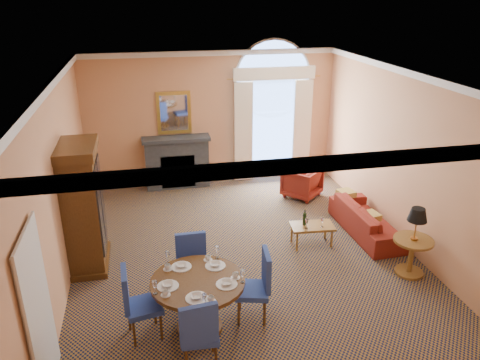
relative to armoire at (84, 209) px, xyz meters
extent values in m
plane|color=#111938|center=(2.72, -0.35, -1.06)|extent=(7.50, 7.50, 0.00)
cube|color=tan|center=(2.72, 3.40, 0.54)|extent=(6.00, 0.04, 3.20)
cube|color=tan|center=(-0.28, -0.35, 0.54)|extent=(0.04, 7.50, 3.20)
cube|color=tan|center=(5.72, -0.35, 0.54)|extent=(0.04, 7.50, 3.20)
cube|color=silver|center=(2.72, -0.35, 2.14)|extent=(6.00, 7.50, 0.04)
cube|color=silver|center=(2.72, -0.35, 2.08)|extent=(6.00, 7.50, 0.12)
cube|color=silver|center=(-0.24, -2.75, -0.03)|extent=(0.08, 0.90, 2.06)
cube|color=#353A3F|center=(1.82, 3.20, -0.46)|extent=(1.50, 0.40, 1.20)
cube|color=#353A3F|center=(1.82, 3.17, 0.18)|extent=(1.60, 0.46, 0.08)
cube|color=gold|center=(1.82, 3.37, 0.74)|extent=(0.80, 0.04, 1.00)
cube|color=silver|center=(1.82, 3.35, 0.74)|extent=(0.64, 0.02, 0.84)
cube|color=silver|center=(4.22, 3.38, 0.19)|extent=(1.90, 0.04, 2.50)
cube|color=#83A3DB|center=(4.22, 3.37, 0.19)|extent=(1.70, 0.02, 2.30)
cylinder|color=silver|center=(4.22, 3.38, 1.44)|extent=(1.90, 0.04, 1.90)
cube|color=#F1E6CC|center=(3.47, 3.26, 0.19)|extent=(0.45, 0.06, 2.45)
cube|color=#F1E6CC|center=(4.97, 3.26, 0.19)|extent=(0.45, 0.06, 2.45)
cube|color=#F1E6CC|center=(4.22, 3.26, 1.59)|extent=(2.00, 0.08, 0.30)
cube|color=#40250E|center=(0.00, 0.00, -0.04)|extent=(0.56, 1.02, 2.04)
cube|color=#40250E|center=(0.00, 0.00, 1.06)|extent=(0.63, 1.12, 0.16)
cube|color=#40250E|center=(0.00, 0.00, -1.01)|extent=(0.63, 1.12, 0.10)
cylinder|color=#40250E|center=(1.65, -2.10, -0.27)|extent=(1.30, 1.30, 0.05)
cylinder|color=#40250E|center=(1.65, -2.10, -0.68)|extent=(0.17, 0.17, 0.76)
cylinder|color=#40250E|center=(1.65, -2.10, -1.03)|extent=(0.65, 0.65, 0.06)
cylinder|color=silver|center=(1.94, -1.81, -0.24)|extent=(0.29, 0.29, 0.01)
imported|color=silver|center=(1.94, -1.81, -0.21)|extent=(0.15, 0.15, 0.04)
imported|color=silver|center=(1.86, -1.63, -0.20)|extent=(0.09, 0.09, 0.07)
cylinder|color=silver|center=(1.46, -1.74, -0.24)|extent=(0.29, 0.29, 0.01)
imported|color=silver|center=(1.46, -1.74, -0.21)|extent=(0.15, 0.15, 0.04)
imported|color=silver|center=(1.27, -1.76, -0.20)|extent=(0.09, 0.09, 0.07)
cylinder|color=silver|center=(1.24, -2.17, -0.24)|extent=(0.29, 0.29, 0.01)
imported|color=silver|center=(1.24, -2.17, -0.21)|extent=(0.15, 0.15, 0.04)
imported|color=silver|center=(1.20, -2.36, -0.20)|extent=(0.09, 0.09, 0.07)
cylinder|color=silver|center=(1.59, -2.51, -0.24)|extent=(0.29, 0.29, 0.01)
imported|color=silver|center=(1.59, -2.51, -0.21)|extent=(0.15, 0.15, 0.04)
imported|color=silver|center=(1.76, -2.61, -0.20)|extent=(0.09, 0.09, 0.07)
cylinder|color=silver|center=(2.02, -2.29, -0.24)|extent=(0.29, 0.29, 0.01)
imported|color=silver|center=(2.02, -2.29, -0.21)|extent=(0.15, 0.15, 0.04)
imported|color=silver|center=(2.16, -2.16, -0.20)|extent=(0.09, 0.09, 0.07)
cube|color=navy|center=(1.66, -1.41, -0.59)|extent=(0.59, 0.59, 0.08)
cube|color=navy|center=(1.66, -1.19, -0.29)|extent=(0.47, 0.08, 0.56)
cylinder|color=#40250E|center=(1.78, -1.18, -0.85)|extent=(0.04, 0.04, 0.43)
cylinder|color=#40250E|center=(1.43, -1.29, -0.85)|extent=(0.04, 0.04, 0.43)
cylinder|color=#40250E|center=(1.89, -1.53, -0.85)|extent=(0.04, 0.04, 0.43)
cylinder|color=#40250E|center=(1.54, -1.64, -0.85)|extent=(0.04, 0.04, 0.43)
cube|color=navy|center=(1.58, -2.76, -0.59)|extent=(0.49, 0.49, 0.08)
cube|color=navy|center=(1.55, -2.98, -0.29)|extent=(0.47, 0.12, 0.56)
cylinder|color=#40250E|center=(1.75, -2.96, -0.85)|extent=(0.04, 0.04, 0.43)
cylinder|color=#40250E|center=(1.40, -2.57, -0.85)|extent=(0.04, 0.04, 0.43)
cylinder|color=#40250E|center=(1.77, -2.59, -0.85)|extent=(0.04, 0.04, 0.43)
cube|color=navy|center=(2.44, -2.02, -0.59)|extent=(0.57, 0.57, 0.08)
cube|color=navy|center=(2.65, -1.99, -0.29)|extent=(0.12, 0.47, 0.56)
cylinder|color=#40250E|center=(2.57, -2.24, -0.85)|extent=(0.04, 0.04, 0.43)
cylinder|color=#40250E|center=(2.66, -1.88, -0.85)|extent=(0.04, 0.04, 0.43)
cylinder|color=#40250E|center=(2.21, -2.15, -0.85)|extent=(0.04, 0.04, 0.43)
cylinder|color=#40250E|center=(2.31, -1.79, -0.85)|extent=(0.04, 0.04, 0.43)
cube|color=navy|center=(0.90, -2.07, -0.59)|extent=(0.55, 0.55, 0.08)
cube|color=navy|center=(0.69, -2.06, -0.29)|extent=(0.09, 0.47, 0.56)
cylinder|color=#40250E|center=(0.69, -1.92, -0.85)|extent=(0.04, 0.04, 0.43)
cylinder|color=#40250E|center=(0.75, -2.28, -0.85)|extent=(0.04, 0.04, 0.43)
cylinder|color=#40250E|center=(1.05, -1.85, -0.85)|extent=(0.04, 0.04, 0.43)
cylinder|color=#40250E|center=(1.11, -2.21, -0.85)|extent=(0.04, 0.04, 0.43)
imported|color=maroon|center=(5.27, 0.04, -0.77)|extent=(0.84, 2.02, 0.58)
imported|color=maroon|center=(4.58, 2.00, -0.71)|extent=(1.07, 1.07, 0.70)
cube|color=brown|center=(4.03, -0.18, -0.68)|extent=(0.84, 0.51, 0.04)
cylinder|color=brown|center=(3.69, -0.34, -0.88)|extent=(0.04, 0.04, 0.36)
cylinder|color=brown|center=(4.37, -0.34, -0.88)|extent=(0.04, 0.04, 0.36)
cylinder|color=brown|center=(3.69, -0.02, -0.88)|extent=(0.04, 0.04, 0.36)
cylinder|color=brown|center=(4.37, -0.02, -0.88)|extent=(0.04, 0.04, 0.36)
cylinder|color=brown|center=(5.32, -1.45, -0.43)|extent=(0.65, 0.65, 0.04)
cylinder|color=brown|center=(5.32, -1.45, -0.76)|extent=(0.09, 0.09, 0.61)
cylinder|color=brown|center=(5.32, -1.45, -1.04)|extent=(0.48, 0.48, 0.04)
camera|label=1|loc=(1.09, -7.47, 3.41)|focal=35.00mm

